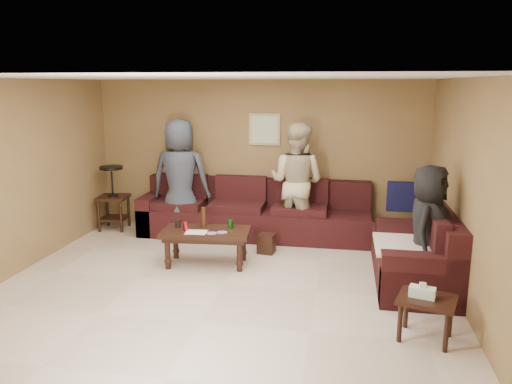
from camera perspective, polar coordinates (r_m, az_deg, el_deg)
room at (r=5.86m, az=-3.90°, el=4.70°), size 5.60×5.50×2.50m
sectional_sofa at (r=7.47m, az=5.18°, el=-4.15°), size 4.65×2.90×0.97m
coffee_table at (r=6.83m, az=-5.74°, el=-4.93°), size 1.23×0.69×0.77m
end_table_left at (r=8.77m, az=-16.03°, el=-0.50°), size 0.52×0.52×1.08m
side_table_right at (r=5.16m, az=18.83°, el=-11.87°), size 0.62×0.56×0.58m
waste_bin at (r=7.35m, az=1.20°, el=-5.90°), size 0.26×0.26×0.28m
wall_art at (r=8.25m, az=0.98°, el=7.17°), size 0.52×0.04×0.52m
person_left at (r=8.08m, az=-8.63°, el=1.58°), size 0.96×0.64×1.91m
person_middle at (r=7.79m, az=4.66°, el=1.12°), size 1.09×0.96×1.86m
person_right at (r=6.18m, az=19.01°, el=-4.06°), size 0.72×0.87×1.53m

